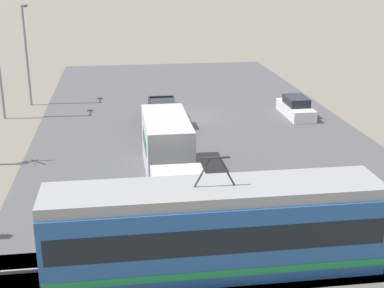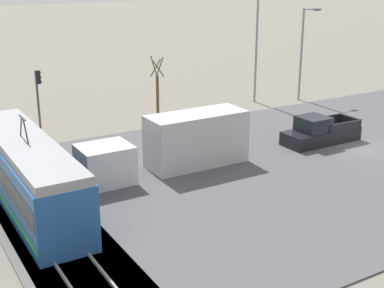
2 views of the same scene
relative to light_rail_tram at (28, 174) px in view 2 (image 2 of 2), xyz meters
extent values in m
plane|color=slate|center=(-2.10, -21.39, -1.77)|extent=(320.00, 320.00, 0.00)
cube|color=#4C4C51|center=(-2.10, -21.39, -1.73)|extent=(22.66, 46.43, 0.08)
cube|color=#5B5954|center=(-2.10, 0.00, -1.73)|extent=(56.30, 4.40, 0.08)
cube|color=gray|center=(-2.10, -0.72, -1.62)|extent=(55.17, 0.10, 0.14)
cube|color=gray|center=(-2.10, 0.72, -1.62)|extent=(55.17, 0.10, 0.14)
cube|color=#235193|center=(0.00, 0.00, -0.17)|extent=(12.70, 2.65, 3.05)
cube|color=black|center=(0.00, 0.00, 0.20)|extent=(12.32, 2.68, 1.02)
cube|color=#1E844C|center=(0.00, 0.00, -1.11)|extent=(12.58, 2.69, 0.29)
cube|color=gray|center=(0.00, 0.00, 1.58)|extent=(12.70, 2.44, 0.44)
cylinder|color=#2D2D33|center=(-0.45, 0.00, 2.35)|extent=(0.66, 0.07, 1.15)
cylinder|color=#2D2D33|center=(0.45, 0.00, 2.35)|extent=(0.66, 0.07, 1.15)
cube|color=#2D2D33|center=(0.00, 0.00, 2.90)|extent=(1.10, 0.08, 0.06)
cube|color=silver|center=(0.82, -4.41, -0.60)|extent=(2.43, 2.88, 2.18)
cube|color=#B2B2B7|center=(0.82, -10.35, -0.09)|extent=(2.43, 6.12, 3.21)
cube|color=#196B38|center=(2.04, -10.35, 0.23)|extent=(0.02, 3.06, 0.80)
cube|color=black|center=(0.09, -19.95, -1.23)|extent=(2.09, 5.64, 0.93)
cube|color=black|center=(0.09, -19.16, -0.26)|extent=(1.92, 1.92, 1.00)
cube|color=black|center=(1.05, -21.13, -0.50)|extent=(0.13, 2.82, 0.54)
cube|color=black|center=(-0.87, -21.13, -0.50)|extent=(0.13, 2.82, 0.54)
cube|color=black|center=(0.09, -22.65, -0.50)|extent=(1.92, 0.23, 0.54)
cube|color=red|center=(0.91, -22.74, -0.95)|extent=(0.14, 0.04, 0.18)
cylinder|color=#47474C|center=(11.67, -3.81, 0.61)|extent=(0.16, 0.16, 4.76)
cube|color=black|center=(11.67, -3.99, 2.51)|extent=(0.28, 0.22, 0.95)
sphere|color=red|center=(11.67, -4.11, 2.83)|extent=(0.18, 0.18, 0.18)
sphere|color=#3C2C06|center=(11.67, -4.11, 2.51)|extent=(0.18, 0.18, 0.18)
sphere|color=black|center=(11.67, -4.11, 2.19)|extent=(0.18, 0.18, 0.18)
cylinder|color=brown|center=(11.42, -13.16, 0.00)|extent=(0.24, 0.24, 3.54)
cylinder|color=brown|center=(11.67, -13.16, 2.32)|extent=(0.09, 0.99, 1.36)
cylinder|color=brown|center=(11.42, -12.91, 2.45)|extent=(1.19, 0.09, 1.65)
cylinder|color=brown|center=(11.17, -13.16, 2.32)|extent=(0.09, 0.99, 1.36)
cylinder|color=brown|center=(11.42, -13.41, 2.45)|extent=(1.19, 0.09, 1.65)
cylinder|color=gray|center=(12.11, -23.34, 2.86)|extent=(0.20, 0.20, 9.26)
cylinder|color=gray|center=(10.68, -27.31, 2.33)|extent=(0.20, 0.20, 8.20)
cylinder|color=gray|center=(10.68, -28.11, 6.31)|extent=(0.12, 1.60, 0.12)
cube|color=#515156|center=(10.68, -28.86, 6.25)|extent=(0.36, 0.60, 0.18)
camera|label=1|loc=(3.34, 17.83, 9.57)|focal=50.00mm
camera|label=2|loc=(-25.53, 5.67, 9.78)|focal=50.00mm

